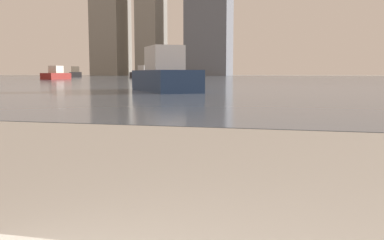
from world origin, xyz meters
name	(u,v)px	position (x,y,z in m)	size (l,w,h in m)	color
harbor_water	(291,79)	(0.00, 62.00, 0.01)	(180.00, 110.00, 0.01)	slate
harbor_boat_0	(56,75)	(-29.04, 49.30, 0.62)	(1.72, 4.64, 1.72)	maroon
harbor_boat_1	(75,73)	(-40.84, 75.66, 0.72)	(4.53, 5.54, 2.03)	#4C4C51
harbor_boat_3	(145,74)	(-22.43, 64.22, 0.70)	(3.62, 5.55, 1.97)	#2D2D33
harbor_boat_5	(164,75)	(-5.40, 19.69, 0.76)	(4.72, 5.78, 2.12)	navy
skyline_tower_2	(209,23)	(-22.91, 118.00, 14.32)	(11.53, 12.81, 28.63)	slate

